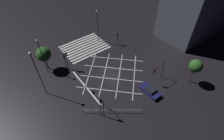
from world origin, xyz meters
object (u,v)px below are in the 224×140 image
at_px(traffic_light_nw_main, 158,70).
at_px(street_lamp_far, 36,67).
at_px(traffic_light_sw_main, 117,36).
at_px(waiting_car, 150,91).
at_px(traffic_light_ne_main, 101,104).
at_px(street_lamp_east, 97,22).
at_px(traffic_light_se_main, 67,57).
at_px(street_lamp_west, 41,52).
at_px(street_tree_near, 196,66).
at_px(street_tree_far, 44,54).
at_px(traffic_light_se_cross, 64,58).
at_px(traffic_light_ne_cross, 98,99).

bearing_deg(traffic_light_nw_main, street_lamp_far, -28.57).
distance_m(traffic_light_sw_main, waiting_car, 16.25).
bearing_deg(traffic_light_ne_main, street_lamp_east, 57.51).
bearing_deg(waiting_car, street_lamp_east, -4.51).
distance_m(traffic_light_se_main, waiting_car, 17.52).
distance_m(street_lamp_far, waiting_car, 20.06).
distance_m(street_lamp_west, street_tree_near, 28.62).
bearing_deg(traffic_light_sw_main, traffic_light_nw_main, 84.13).
height_order(traffic_light_ne_main, street_tree_near, street_tree_near).
bearing_deg(traffic_light_nw_main, waiting_car, 24.34).
relative_size(street_lamp_far, street_tree_far, 1.81).
bearing_deg(traffic_light_se_cross, street_lamp_east, 111.42).
xyz_separation_m(street_lamp_east, street_lamp_far, (16.91, 7.98, 1.42)).
xyz_separation_m(traffic_light_nw_main, street_lamp_far, (18.36, -10.00, 3.57)).
relative_size(traffic_light_ne_main, waiting_car, 1.11).
bearing_deg(traffic_light_sw_main, waiting_car, 74.06).
relative_size(traffic_light_nw_main, street_lamp_east, 0.51).
bearing_deg(street_tree_near, street_lamp_far, -30.84).
xyz_separation_m(traffic_light_nw_main, street_lamp_east, (1.45, -17.98, 2.15)).
bearing_deg(traffic_light_sw_main, street_lamp_far, 11.93).
height_order(traffic_light_nw_main, street_lamp_far, street_lamp_far).
height_order(traffic_light_se_cross, traffic_light_sw_main, traffic_light_se_cross).
bearing_deg(street_tree_far, traffic_light_se_main, 142.72).
bearing_deg(traffic_light_nw_main, traffic_light_sw_main, -95.87).
distance_m(traffic_light_ne_cross, street_lamp_far, 11.06).
bearing_deg(street_lamp_east, traffic_light_nw_main, 94.61).
xyz_separation_m(traffic_light_se_main, street_lamp_west, (3.96, -1.81, 2.11)).
xyz_separation_m(street_lamp_far, street_tree_near, (-23.51, 14.04, -2.46)).
bearing_deg(street_tree_far, traffic_light_se_cross, 142.42).
bearing_deg(traffic_light_se_cross, street_lamp_far, -58.29).
bearing_deg(traffic_light_se_main, traffic_light_nw_main, -48.24).
distance_m(traffic_light_sw_main, street_lamp_west, 17.70).
relative_size(traffic_light_nw_main, street_tree_near, 0.77).
distance_m(traffic_light_sw_main, street_lamp_east, 5.61).
relative_size(traffic_light_ne_cross, traffic_light_se_main, 0.96).
height_order(street_lamp_west, street_tree_near, street_lamp_west).
bearing_deg(traffic_light_nw_main, traffic_light_se_main, -48.24).
relative_size(traffic_light_sw_main, street_tree_far, 0.60).
bearing_deg(traffic_light_sw_main, traffic_light_se_cross, 2.02).
bearing_deg(street_lamp_west, traffic_light_se_cross, 156.52).
relative_size(traffic_light_ne_main, street_tree_far, 0.86).
relative_size(street_lamp_west, street_tree_far, 1.49).
bearing_deg(street_tree_far, street_lamp_far, 64.64).
height_order(street_lamp_east, street_tree_far, street_lamp_east).
bearing_deg(street_tree_near, traffic_light_sw_main, -78.57).
bearing_deg(street_lamp_west, traffic_light_nw_main, 136.29).
bearing_deg(traffic_light_ne_main, waiting_car, -8.42).
bearing_deg(street_lamp_west, street_tree_far, -120.54).
xyz_separation_m(traffic_light_sw_main, traffic_light_se_main, (13.46, 0.74, 0.81)).
height_order(traffic_light_se_cross, street_tree_far, street_tree_far).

